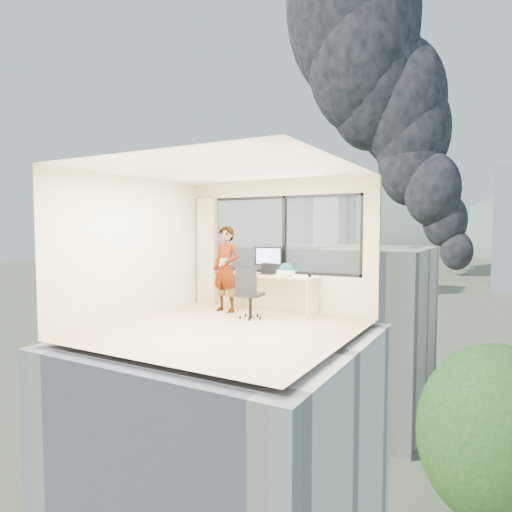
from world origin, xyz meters
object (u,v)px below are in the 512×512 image
Objects in this scene: laptop at (267,269)px; chair at (250,293)px; person at (226,269)px; handbag at (286,269)px; desk at (272,293)px; monitor at (268,260)px; game_console at (287,272)px.

chair is at bearing -92.37° from laptop.
handbag is at bearing 35.08° from person.
monitor is at bearing 140.47° from desk.
monitor is 0.45m from game_console.
laptop is 0.39m from handbag.
person is 1.21m from game_console.
chair is at bearing -90.70° from handbag.
monitor is at bearing 101.76° from laptop.
laptop is (-0.32, -0.25, 0.06)m from game_console.
laptop is at bearing 87.98° from chair.
person is (-0.76, 0.36, 0.37)m from chair.
person is 0.87m from monitor.
game_console is (0.29, 0.95, 0.31)m from chair.
chair is 0.79m from laptop.
person is 1.19m from handbag.
handbag reaches higher than game_console.
person is 5.10× the size of game_console.
desk is 0.49m from laptop.
chair is 1.04m from game_console.
desk is at bearing -126.76° from handbag.
handbag is at bearing 26.81° from laptop.
desk is 0.68m from monitor.
chair is at bearing -95.39° from desk.
monitor is 0.25m from laptop.
handbag is at bearing 67.03° from chair.
desk is at bearing -58.77° from monitor.
game_console is at bearing -9.26° from monitor.
handbag is (0.01, -0.04, 0.07)m from game_console.
person reaches higher than game_console.
person is 5.23× the size of laptop.
person reaches higher than chair.
person reaches higher than monitor.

